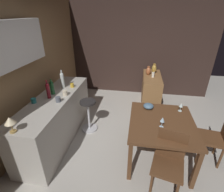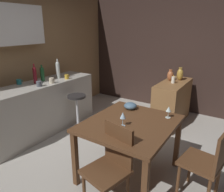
{
  "view_description": "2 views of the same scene",
  "coord_description": "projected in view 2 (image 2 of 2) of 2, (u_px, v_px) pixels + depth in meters",
  "views": [
    {
      "loc": [
        -2.3,
        0.09,
        2.27
      ],
      "look_at": [
        0.68,
        0.59,
        0.73
      ],
      "focal_mm": 26.82,
      "sensor_mm": 36.0,
      "label": 1
    },
    {
      "loc": [
        -2.1,
        -1.4,
        1.83
      ],
      "look_at": [
        0.67,
        0.42,
        0.73
      ],
      "focal_mm": 33.77,
      "sensor_mm": 36.0,
      "label": 2
    }
  ],
  "objects": [
    {
      "name": "cup_slate",
      "position": [
        39.0,
        84.0,
        3.4
      ],
      "size": [
        0.12,
        0.09,
        0.09
      ],
      "color": "#515660",
      "rests_on": "kitchen_counter"
    },
    {
      "name": "sideboard_cabinet",
      "position": [
        172.0,
        103.0,
        4.12
      ],
      "size": [
        1.1,
        0.44,
        0.82
      ],
      "primitive_type": "cube",
      "color": "olive",
      "rests_on": "ground_plane"
    },
    {
      "name": "wine_glass_left",
      "position": [
        123.0,
        116.0,
        2.38
      ],
      "size": [
        0.07,
        0.07,
        0.17
      ],
      "color": "silver",
      "rests_on": "dining_table"
    },
    {
      "name": "vase_copper",
      "position": [
        170.0,
        75.0,
        4.08
      ],
      "size": [
        0.12,
        0.12,
        0.22
      ],
      "color": "#B26038",
      "rests_on": "sideboard_cabinet"
    },
    {
      "name": "wine_bottle_clear",
      "position": [
        58.0,
        69.0,
        3.91
      ],
      "size": [
        0.07,
        0.07,
        0.36
      ],
      "color": "silver",
      "rests_on": "kitchen_counter"
    },
    {
      "name": "wine_bottle_green",
      "position": [
        42.0,
        73.0,
        3.71
      ],
      "size": [
        0.07,
        0.07,
        0.29
      ],
      "color": "#1E592D",
      "rests_on": "kitchen_counter"
    },
    {
      "name": "chair_by_doorway",
      "position": [
        208.0,
        162.0,
        2.21
      ],
      "size": [
        0.46,
        0.46,
        0.86
      ],
      "color": "#56351E",
      "rests_on": "ground_plane"
    },
    {
      "name": "cup_teal",
      "position": [
        19.0,
        82.0,
        3.53
      ],
      "size": [
        0.12,
        0.08,
        0.08
      ],
      "color": "teal",
      "rests_on": "kitchen_counter"
    },
    {
      "name": "ground_plane",
      "position": [
        111.0,
        162.0,
        2.97
      ],
      "size": [
        9.0,
        9.0,
        0.0
      ],
      "primitive_type": "plane",
      "color": "#B7B2A8"
    },
    {
      "name": "bar_stool",
      "position": [
        77.0,
        112.0,
        3.79
      ],
      "size": [
        0.34,
        0.34,
        0.68
      ],
      "color": "#262323",
      "rests_on": "ground_plane"
    },
    {
      "name": "wine_glass_right",
      "position": [
        169.0,
        110.0,
        2.6
      ],
      "size": [
        0.07,
        0.07,
        0.15
      ],
      "color": "silver",
      "rests_on": "dining_table"
    },
    {
      "name": "cup_mustard",
      "position": [
        67.0,
        77.0,
        3.89
      ],
      "size": [
        0.11,
        0.07,
        0.08
      ],
      "color": "gold",
      "rests_on": "kitchen_counter"
    },
    {
      "name": "fruit_bowl",
      "position": [
        130.0,
        106.0,
        2.9
      ],
      "size": [
        0.18,
        0.18,
        0.09
      ],
      "primitive_type": "ellipsoid",
      "color": "slate",
      "rests_on": "dining_table"
    },
    {
      "name": "wall_kitchen_back",
      "position": [
        7.0,
        52.0,
        3.56
      ],
      "size": [
        5.2,
        0.33,
        2.6
      ],
      "color": "#9E7A51",
      "rests_on": "ground_plane"
    },
    {
      "name": "cup_cream",
      "position": [
        52.0,
        81.0,
        3.59
      ],
      "size": [
        0.12,
        0.08,
        0.1
      ],
      "color": "beige",
      "rests_on": "kitchen_counter"
    },
    {
      "name": "pillar_candle_tall",
      "position": [
        173.0,
        80.0,
        3.9
      ],
      "size": [
        0.06,
        0.06,
        0.15
      ],
      "color": "white",
      "rests_on": "sideboard_cabinet"
    },
    {
      "name": "wall_side_right",
      "position": [
        162.0,
        51.0,
        4.74
      ],
      "size": [
        0.1,
        4.4,
        2.6
      ],
      "primitive_type": "cube",
      "color": "#33231E",
      "rests_on": "ground_plane"
    },
    {
      "name": "kitchen_counter",
      "position": [
        42.0,
        108.0,
        3.75
      ],
      "size": [
        2.1,
        0.6,
        0.9
      ],
      "primitive_type": "cube",
      "color": "#B2ADA3",
      "rests_on": "ground_plane"
    },
    {
      "name": "chair_near_window",
      "position": [
        111.0,
        165.0,
        2.14
      ],
      "size": [
        0.48,
        0.48,
        0.9
      ],
      "color": "#56351E",
      "rests_on": "ground_plane"
    },
    {
      "name": "vase_brass",
      "position": [
        180.0,
        74.0,
        4.1
      ],
      "size": [
        0.12,
        0.12,
        0.25
      ],
      "color": "#B78C38",
      "rests_on": "sideboard_cabinet"
    },
    {
      "name": "wine_bottle_ruby",
      "position": [
        35.0,
        74.0,
        3.56
      ],
      "size": [
        0.06,
        0.06,
        0.34
      ],
      "color": "maroon",
      "rests_on": "kitchen_counter"
    },
    {
      "name": "dining_table",
      "position": [
        130.0,
        129.0,
        2.54
      ],
      "size": [
        1.12,
        0.99,
        0.74
      ],
      "color": "#56351E",
      "rests_on": "ground_plane"
    }
  ]
}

